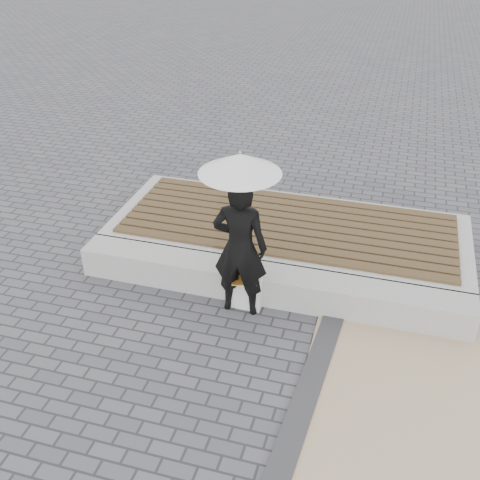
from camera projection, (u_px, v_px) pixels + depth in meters
name	position (u px, v px, depth m)	size (l,w,h in m)	color
ground	(231.00, 385.00, 6.04)	(80.00, 80.00, 0.00)	#49494D
edging_band	(292.00, 437.00, 5.45)	(0.25, 5.20, 0.04)	#323234
seating_ledge	(268.00, 284.00, 7.25)	(5.00, 0.45, 0.40)	#A7A8A2
timber_platform	(288.00, 237.00, 8.23)	(5.00, 2.00, 0.40)	#A8A7A2
timber_decking	(288.00, 223.00, 8.11)	(4.60, 1.80, 0.04)	brown
woman	(240.00, 248.00, 6.68)	(0.65, 0.43, 1.79)	black
parasol	(240.00, 164.00, 6.12)	(0.92, 0.92, 1.17)	#A6A6AB
handbag	(238.00, 267.00, 7.03)	(0.30, 0.10, 0.21)	black
canvas_tote	(245.00, 292.00, 7.08)	(0.40, 0.17, 0.42)	silver
magazine	(244.00, 280.00, 6.92)	(0.30, 0.22, 0.01)	#D2482C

